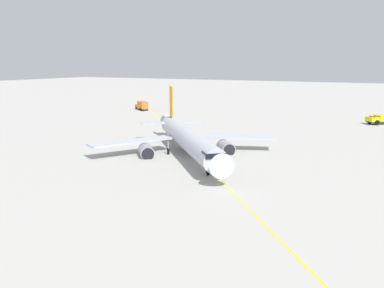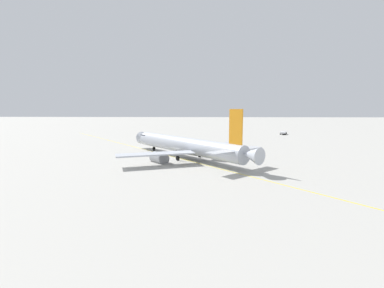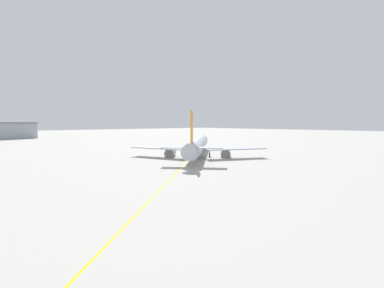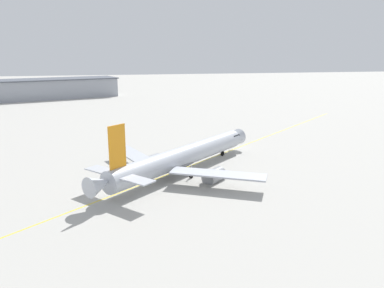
{
  "view_description": "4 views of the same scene",
  "coord_description": "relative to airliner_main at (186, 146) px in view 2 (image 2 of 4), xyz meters",
  "views": [
    {
      "loc": [
        -34.85,
        65.99,
        16.63
      ],
      "look_at": [
        -1.56,
        4.49,
        3.06
      ],
      "focal_mm": 39.66,
      "sensor_mm": 36.0,
      "label": 1
    },
    {
      "loc": [
        6.02,
        -61.89,
        11.66
      ],
      "look_at": [
        3.21,
        1.83,
        3.16
      ],
      "focal_mm": 25.04,
      "sensor_mm": 36.0,
      "label": 2
    },
    {
      "loc": [
        53.23,
        -49.45,
        9.01
      ],
      "look_at": [
        0.61,
        -0.79,
        3.35
      ],
      "focal_mm": 25.11,
      "sensor_mm": 36.0,
      "label": 3
    },
    {
      "loc": [
        67.47,
        -11.66,
        22.19
      ],
      "look_at": [
        -2.22,
        3.08,
        4.43
      ],
      "focal_mm": 35.03,
      "sensor_mm": 36.0,
      "label": 4
    }
  ],
  "objects": [
    {
      "name": "pushback_tug_truck",
      "position": [
        40.07,
        59.55,
        -2.02
      ],
      "size": [
        4.17,
        5.74,
        1.3
      ],
      "rotation": [
        0.0,
        0.0,
        1.12
      ],
      "color": "#232326",
      "rests_on": "ground_plane"
    },
    {
      "name": "ground_plane",
      "position": [
        -1.79,
        -0.18,
        -2.83
      ],
      "size": [
        600.0,
        600.0,
        0.0
      ],
      "primitive_type": "plane",
      "color": "#ADAAA3"
    },
    {
      "name": "taxiway_centreline",
      "position": [
        -0.43,
        -1.59,
        -2.83
      ],
      "size": [
        111.82,
        132.18,
        0.01
      ],
      "rotation": [
        0.0,
        0.0,
        2.27
      ],
      "color": "yellow",
      "rests_on": "ground_plane"
    },
    {
      "name": "airliner_main",
      "position": [
        0.0,
        0.0,
        0.0
      ],
      "size": [
        31.57,
        34.18,
        11.93
      ],
      "rotation": [
        0.0,
        0.0,
        2.29
      ],
      "color": "#B2B7C1",
      "rests_on": "ground_plane"
    }
  ]
}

